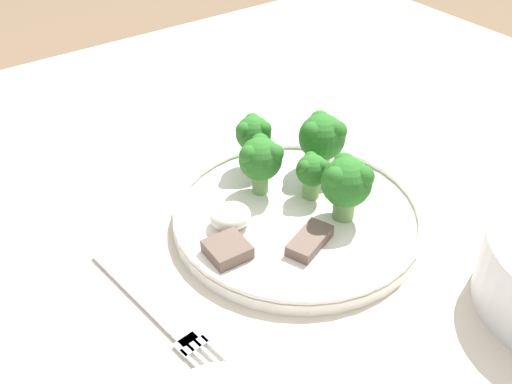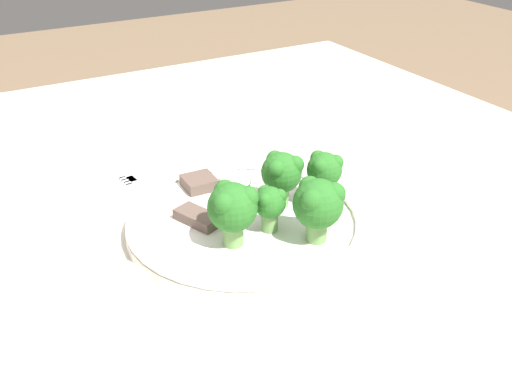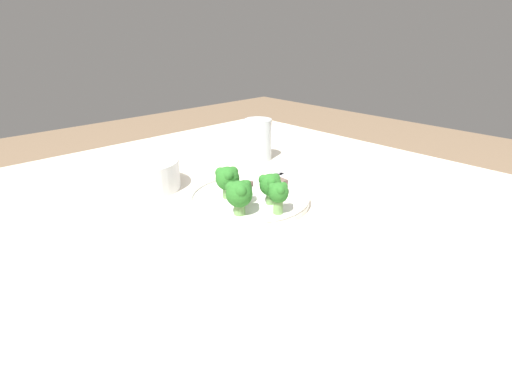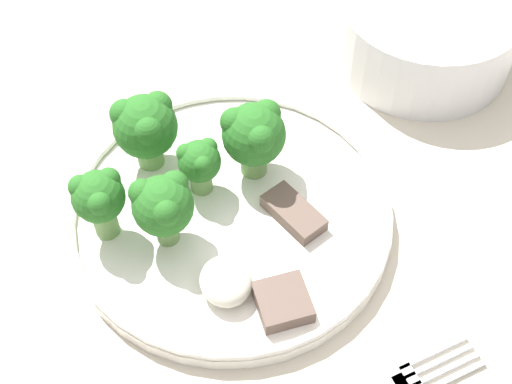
{
  "view_description": "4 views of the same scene",
  "coord_description": "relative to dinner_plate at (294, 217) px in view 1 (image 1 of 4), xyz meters",
  "views": [
    {
      "loc": [
        0.3,
        0.31,
        1.09
      ],
      "look_at": [
        0.03,
        -0.06,
        0.75
      ],
      "focal_mm": 42.0,
      "sensor_mm": 36.0,
      "label": 1
    },
    {
      "loc": [
        -0.46,
        0.21,
        1.05
      ],
      "look_at": [
        -0.0,
        -0.05,
        0.76
      ],
      "focal_mm": 42.0,
      "sensor_mm": 36.0,
      "label": 2
    },
    {
      "loc": [
        -0.5,
        -0.58,
        1.05
      ],
      "look_at": [
        -0.0,
        -0.05,
        0.75
      ],
      "focal_mm": 28.0,
      "sensor_mm": 36.0,
      "label": 3
    },
    {
      "loc": [
        0.3,
        -0.12,
        1.16
      ],
      "look_at": [
        0.0,
        -0.02,
        0.75
      ],
      "focal_mm": 50.0,
      "sensor_mm": 36.0,
      "label": 4
    }
  ],
  "objects": [
    {
      "name": "meat_slice_middle_slice",
      "position": [
        0.08,
        0.01,
        0.01
      ],
      "size": [
        0.04,
        0.04,
        0.01
      ],
      "color": "brown",
      "rests_on": "dinner_plate"
    },
    {
      "name": "fork",
      "position": [
        0.16,
        0.03,
        -0.01
      ],
      "size": [
        0.04,
        0.19,
        0.0
      ],
      "color": "silver",
      "rests_on": "table"
    },
    {
      "name": "broccoli_floret_center_left",
      "position": [
        -0.04,
        0.03,
        0.04
      ],
      "size": [
        0.05,
        0.05,
        0.06
      ],
      "color": "#709E56",
      "rests_on": "dinner_plate"
    },
    {
      "name": "meat_slice_front_slice",
      "position": [
        0.02,
        0.04,
        0.01
      ],
      "size": [
        0.05,
        0.04,
        0.01
      ],
      "color": "brown",
      "rests_on": "dinner_plate"
    },
    {
      "name": "broccoli_floret_near_rim_left",
      "position": [
        -0.03,
        -0.01,
        0.03
      ],
      "size": [
        0.03,
        0.03,
        0.05
      ],
      "color": "#709E56",
      "rests_on": "dinner_plate"
    },
    {
      "name": "broccoli_floret_front_left",
      "position": [
        0.0,
        -0.05,
        0.04
      ],
      "size": [
        0.04,
        0.04,
        0.06
      ],
      "color": "#709E56",
      "rests_on": "dinner_plate"
    },
    {
      "name": "table",
      "position": [
        -0.0,
        0.04,
        -0.1
      ],
      "size": [
        1.14,
        1.11,
        0.72
      ],
      "color": "beige",
      "rests_on": "ground_plane"
    },
    {
      "name": "broccoli_floret_center_back",
      "position": [
        -0.02,
        -0.09,
        0.04
      ],
      "size": [
        0.04,
        0.04,
        0.06
      ],
      "color": "#709E56",
      "rests_on": "dinner_plate"
    },
    {
      "name": "dinner_plate",
      "position": [
        0.0,
        0.0,
        0.0
      ],
      "size": [
        0.24,
        0.24,
        0.02
      ],
      "color": "white",
      "rests_on": "table"
    },
    {
      "name": "broccoli_floret_back_left",
      "position": [
        -0.07,
        -0.04,
        0.04
      ],
      "size": [
        0.05,
        0.05,
        0.06
      ],
      "color": "#709E56",
      "rests_on": "dinner_plate"
    },
    {
      "name": "sauce_dollop",
      "position": [
        0.06,
        -0.02,
        0.01
      ],
      "size": [
        0.04,
        0.04,
        0.02
      ],
      "color": "silver",
      "rests_on": "dinner_plate"
    }
  ]
}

